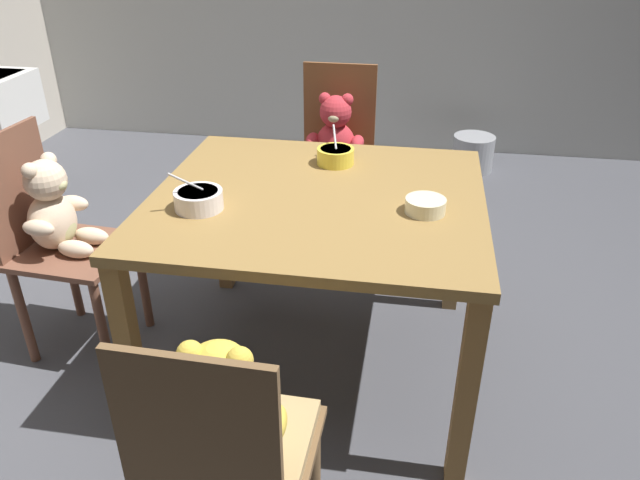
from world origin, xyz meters
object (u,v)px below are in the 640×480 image
object	(u,v)px
porridge_bowl_cream_near_right	(425,205)
metal_pail	(473,153)
porridge_bowl_yellow_far_center	(336,156)
teddy_chair_near_front	(228,442)
dining_table	(318,218)
porridge_bowl_white_near_left	(199,199)
teddy_chair_far_center	(335,147)
teddy_chair_near_left	(56,224)

from	to	relation	value
porridge_bowl_cream_near_right	metal_pail	world-z (taller)	porridge_bowl_cream_near_right
metal_pail	porridge_bowl_yellow_far_center	bearing A→B (deg)	-109.99
porridge_bowl_yellow_far_center	porridge_bowl_cream_near_right	distance (m)	0.50
teddy_chair_near_front	dining_table	bearing A→B (deg)	-1.19
porridge_bowl_white_near_left	teddy_chair_far_center	bearing A→B (deg)	75.80
teddy_chair_far_center	metal_pail	size ratio (longest dim) A/B	3.35
porridge_bowl_white_near_left	metal_pail	size ratio (longest dim) A/B	0.57
porridge_bowl_yellow_far_center	porridge_bowl_white_near_left	distance (m)	0.60
dining_table	teddy_chair_near_left	size ratio (longest dim) A/B	1.26
teddy_chair_near_left	porridge_bowl_cream_near_right	xyz separation A→B (m)	(1.36, -0.05, 0.21)
teddy_chair_far_center	teddy_chair_near_left	distance (m)	1.34
metal_pail	teddy_chair_near_front	bearing A→B (deg)	-103.39
teddy_chair_far_center	porridge_bowl_white_near_left	xyz separation A→B (m)	(-0.28, -1.12, 0.21)
teddy_chair_near_left	porridge_bowl_cream_near_right	distance (m)	1.37
teddy_chair_near_front	porridge_bowl_white_near_left	distance (m)	0.86
teddy_chair_near_left	teddy_chair_near_front	world-z (taller)	teddy_chair_near_front
teddy_chair_far_center	teddy_chair_near_front	xyz separation A→B (m)	(0.04, -1.89, -0.01)
dining_table	teddy_chair_near_front	world-z (taller)	teddy_chair_near_front
teddy_chair_near_front	porridge_bowl_white_near_left	size ratio (longest dim) A/B	5.74
dining_table	porridge_bowl_white_near_left	distance (m)	0.42
porridge_bowl_white_near_left	porridge_bowl_cream_near_right	bearing A→B (deg)	7.40
dining_table	teddy_chair_far_center	bearing A→B (deg)	94.65
teddy_chair_near_front	porridge_bowl_cream_near_right	distance (m)	0.98
porridge_bowl_white_near_left	porridge_bowl_cream_near_right	xyz separation A→B (m)	(0.72, 0.09, -0.01)
teddy_chair_near_left	porridge_bowl_white_near_left	distance (m)	0.68
teddy_chair_far_center	teddy_chair_near_front	distance (m)	1.89
porridge_bowl_cream_near_right	teddy_chair_near_left	bearing A→B (deg)	177.94
teddy_chair_far_center	teddy_chair_near_left	world-z (taller)	teddy_chair_far_center
metal_pail	porridge_bowl_cream_near_right	bearing A→B (deg)	-98.47
porridge_bowl_yellow_far_center	porridge_bowl_white_near_left	xyz separation A→B (m)	(-0.38, -0.46, 0.00)
porridge_bowl_yellow_far_center	porridge_bowl_cream_near_right	size ratio (longest dim) A/B	1.14
teddy_chair_near_front	metal_pail	world-z (taller)	teddy_chair_near_front
porridge_bowl_yellow_far_center	metal_pail	world-z (taller)	porridge_bowl_yellow_far_center
porridge_bowl_cream_near_right	teddy_chair_near_front	bearing A→B (deg)	-115.05
teddy_chair_near_left	teddy_chair_near_front	distance (m)	1.32
porridge_bowl_white_near_left	porridge_bowl_cream_near_right	distance (m)	0.73
porridge_bowl_white_near_left	porridge_bowl_cream_near_right	size ratio (longest dim) A/B	1.21
teddy_chair_near_left	porridge_bowl_white_near_left	xyz separation A→B (m)	(0.63, -0.14, 0.22)
teddy_chair_far_center	metal_pail	world-z (taller)	teddy_chair_far_center
teddy_chair_near_front	porridge_bowl_white_near_left	world-z (taller)	teddy_chair_near_front
porridge_bowl_yellow_far_center	porridge_bowl_white_near_left	bearing A→B (deg)	-129.43
dining_table	porridge_bowl_yellow_far_center	bearing A→B (deg)	86.30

